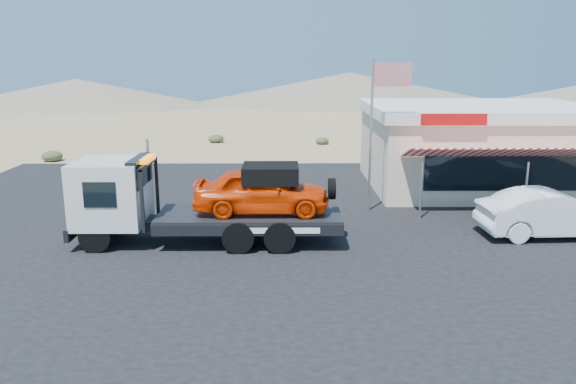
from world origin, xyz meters
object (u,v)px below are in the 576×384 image
(tow_truck, at_px, (201,197))
(white_sedan, at_px, (552,214))
(flagpole, at_px, (377,118))
(jerky_store, at_px, (478,145))

(tow_truck, bearing_deg, white_sedan, 2.42)
(flagpole, bearing_deg, tow_truck, -148.45)
(tow_truck, height_order, flagpole, flagpole)
(white_sedan, bearing_deg, jerky_store, -2.90)
(flagpole, bearing_deg, white_sedan, -31.61)
(white_sedan, xyz_separation_m, jerky_store, (-0.00, 7.90, 1.16))
(white_sedan, xyz_separation_m, flagpole, (-5.57, 3.43, 2.93))
(tow_truck, relative_size, white_sedan, 1.76)
(white_sedan, distance_m, flagpole, 7.17)
(tow_truck, bearing_deg, flagpole, 31.55)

